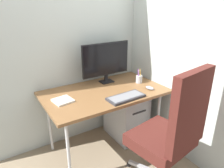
{
  "coord_description": "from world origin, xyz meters",
  "views": [
    {
      "loc": [
        -1.06,
        -1.84,
        1.66
      ],
      "look_at": [
        0.05,
        -0.08,
        0.83
      ],
      "focal_mm": 33.91,
      "sensor_mm": 36.0,
      "label": 1
    }
  ],
  "objects_px": {
    "keyboard": "(126,97)",
    "filing_cabinet": "(126,113)",
    "mouse": "(150,88)",
    "pen_holder": "(139,79)",
    "notebook": "(63,101)",
    "office_chair": "(171,131)",
    "monitor": "(106,60)"
  },
  "relations": [
    {
      "from": "monitor",
      "to": "keyboard",
      "type": "bearing_deg",
      "value": -97.97
    },
    {
      "from": "notebook",
      "to": "keyboard",
      "type": "bearing_deg",
      "value": -33.3
    },
    {
      "from": "mouse",
      "to": "pen_holder",
      "type": "bearing_deg",
      "value": 79.45
    },
    {
      "from": "monitor",
      "to": "mouse",
      "type": "relative_size",
      "value": 5.58
    },
    {
      "from": "office_chair",
      "to": "pen_holder",
      "type": "distance_m",
      "value": 0.87
    },
    {
      "from": "office_chair",
      "to": "notebook",
      "type": "height_order",
      "value": "office_chair"
    },
    {
      "from": "mouse",
      "to": "notebook",
      "type": "height_order",
      "value": "mouse"
    },
    {
      "from": "office_chair",
      "to": "pen_holder",
      "type": "xyz_separation_m",
      "value": [
        0.29,
        0.81,
        0.17
      ]
    },
    {
      "from": "pen_holder",
      "to": "notebook",
      "type": "relative_size",
      "value": 1.0
    },
    {
      "from": "pen_holder",
      "to": "notebook",
      "type": "xyz_separation_m",
      "value": [
        -0.96,
        -0.0,
        -0.04
      ]
    },
    {
      "from": "filing_cabinet",
      "to": "keyboard",
      "type": "distance_m",
      "value": 0.6
    },
    {
      "from": "monitor",
      "to": "notebook",
      "type": "bearing_deg",
      "value": -159.41
    },
    {
      "from": "monitor",
      "to": "filing_cabinet",
      "type": "bearing_deg",
      "value": -43.03
    },
    {
      "from": "office_chair",
      "to": "monitor",
      "type": "xyz_separation_m",
      "value": [
        -0.03,
        1.04,
        0.4
      ]
    },
    {
      "from": "pen_holder",
      "to": "filing_cabinet",
      "type": "bearing_deg",
      "value": 154.9
    },
    {
      "from": "keyboard",
      "to": "mouse",
      "type": "xyz_separation_m",
      "value": [
        0.36,
        0.05,
        0.0
      ]
    },
    {
      "from": "office_chair",
      "to": "notebook",
      "type": "distance_m",
      "value": 1.05
    },
    {
      "from": "keyboard",
      "to": "mouse",
      "type": "relative_size",
      "value": 3.64
    },
    {
      "from": "notebook",
      "to": "office_chair",
      "type": "bearing_deg",
      "value": -57.78
    },
    {
      "from": "office_chair",
      "to": "mouse",
      "type": "relative_size",
      "value": 10.95
    },
    {
      "from": "mouse",
      "to": "filing_cabinet",
      "type": "bearing_deg",
      "value": 106.89
    },
    {
      "from": "monitor",
      "to": "office_chair",
      "type": "bearing_deg",
      "value": -88.24
    },
    {
      "from": "mouse",
      "to": "keyboard",
      "type": "bearing_deg",
      "value": -175.55
    },
    {
      "from": "office_chair",
      "to": "keyboard",
      "type": "xyz_separation_m",
      "value": [
        -0.1,
        0.53,
        0.14
      ]
    },
    {
      "from": "office_chair",
      "to": "monitor",
      "type": "relative_size",
      "value": 1.96
    },
    {
      "from": "keyboard",
      "to": "notebook",
      "type": "distance_m",
      "value": 0.63
    },
    {
      "from": "office_chair",
      "to": "filing_cabinet",
      "type": "relative_size",
      "value": 1.83
    },
    {
      "from": "monitor",
      "to": "pen_holder",
      "type": "bearing_deg",
      "value": -36.38
    },
    {
      "from": "filing_cabinet",
      "to": "mouse",
      "type": "height_order",
      "value": "mouse"
    },
    {
      "from": "mouse",
      "to": "notebook",
      "type": "bearing_deg",
      "value": 162.96
    },
    {
      "from": "keyboard",
      "to": "filing_cabinet",
      "type": "bearing_deg",
      "value": 53.02
    },
    {
      "from": "office_chair",
      "to": "notebook",
      "type": "relative_size",
      "value": 6.81
    }
  ]
}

